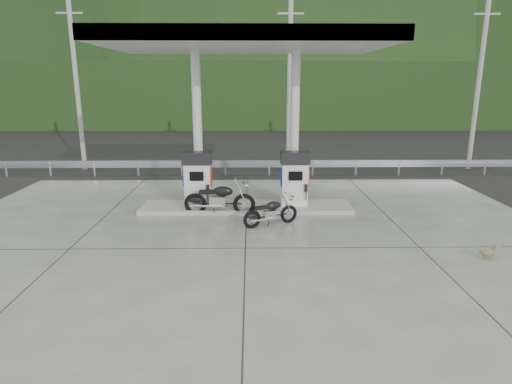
{
  "coord_description": "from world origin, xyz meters",
  "views": [
    {
      "loc": [
        0.13,
        -11.27,
        4.13
      ],
      "look_at": [
        0.3,
        1.0,
        1.0
      ],
      "focal_mm": 30.0,
      "sensor_mm": 36.0,
      "label": 1
    }
  ],
  "objects_px": {
    "motorcycle_left": "(220,199)",
    "gas_pump_right": "(295,179)",
    "motorcycle_right": "(271,213)",
    "gas_pump_left": "(198,179)",
    "duck": "(488,253)"
  },
  "relations": [
    {
      "from": "gas_pump_left",
      "to": "duck",
      "type": "bearing_deg",
      "value": -29.88
    },
    {
      "from": "duck",
      "to": "motorcycle_right",
      "type": "bearing_deg",
      "value": 149.9
    },
    {
      "from": "gas_pump_right",
      "to": "gas_pump_left",
      "type": "bearing_deg",
      "value": 180.0
    },
    {
      "from": "gas_pump_left",
      "to": "motorcycle_left",
      "type": "xyz_separation_m",
      "value": [
        0.75,
        -0.59,
        -0.54
      ]
    },
    {
      "from": "gas_pump_right",
      "to": "motorcycle_left",
      "type": "height_order",
      "value": "gas_pump_right"
    },
    {
      "from": "gas_pump_right",
      "to": "duck",
      "type": "height_order",
      "value": "gas_pump_right"
    },
    {
      "from": "duck",
      "to": "motorcycle_left",
      "type": "bearing_deg",
      "value": 148.0
    },
    {
      "from": "motorcycle_left",
      "to": "motorcycle_right",
      "type": "height_order",
      "value": "motorcycle_left"
    },
    {
      "from": "motorcycle_right",
      "to": "duck",
      "type": "height_order",
      "value": "motorcycle_right"
    },
    {
      "from": "gas_pump_right",
      "to": "duck",
      "type": "distance_m",
      "value": 6.09
    },
    {
      "from": "gas_pump_left",
      "to": "gas_pump_right",
      "type": "xyz_separation_m",
      "value": [
        3.2,
        0.0,
        0.0
      ]
    },
    {
      "from": "gas_pump_left",
      "to": "gas_pump_right",
      "type": "bearing_deg",
      "value": 0.0
    },
    {
      "from": "motorcycle_left",
      "to": "gas_pump_right",
      "type": "bearing_deg",
      "value": 16.68
    },
    {
      "from": "gas_pump_left",
      "to": "motorcycle_right",
      "type": "xyz_separation_m",
      "value": [
        2.34,
        -1.68,
        -0.66
      ]
    },
    {
      "from": "motorcycle_left",
      "to": "motorcycle_right",
      "type": "bearing_deg",
      "value": -31.31
    }
  ]
}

